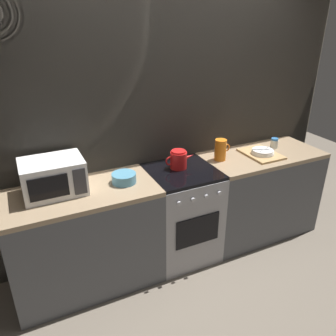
{
  "coord_description": "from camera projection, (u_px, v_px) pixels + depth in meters",
  "views": [
    {
      "loc": [
        -1.28,
        -2.37,
        2.17
      ],
      "look_at": [
        -0.14,
        0.0,
        0.95
      ],
      "focal_mm": 36.06,
      "sensor_mm": 36.0,
      "label": 1
    }
  ],
  "objects": [
    {
      "name": "mixing_bowl",
      "position": [
        124.0,
        178.0,
        2.75
      ],
      "size": [
        0.2,
        0.2,
        0.08
      ],
      "primitive_type": "cylinder",
      "color": "teal",
      "rests_on": "counter_left"
    },
    {
      "name": "stove_unit",
      "position": [
        181.0,
        214.0,
        3.17
      ],
      "size": [
        0.6,
        0.63,
        0.9
      ],
      "color": "#9E9EA3",
      "rests_on": "ground_plane"
    },
    {
      "name": "microwave",
      "position": [
        53.0,
        177.0,
        2.56
      ],
      "size": [
        0.46,
        0.35,
        0.27
      ],
      "color": "white",
      "rests_on": "counter_left"
    },
    {
      "name": "spice_jar",
      "position": [
        274.0,
        143.0,
        3.45
      ],
      "size": [
        0.08,
        0.08,
        0.1
      ],
      "color": "silver",
      "rests_on": "counter_right"
    },
    {
      "name": "ground_plane",
      "position": [
        181.0,
        252.0,
        3.36
      ],
      "size": [
        8.0,
        8.0,
        0.0
      ],
      "primitive_type": "plane",
      "color": "#6B6054"
    },
    {
      "name": "kettle",
      "position": [
        179.0,
        159.0,
        2.99
      ],
      "size": [
        0.28,
        0.15,
        0.17
      ],
      "color": "red",
      "rests_on": "stove_unit"
    },
    {
      "name": "pitcher",
      "position": [
        221.0,
        150.0,
        3.15
      ],
      "size": [
        0.16,
        0.11,
        0.2
      ],
      "color": "orange",
      "rests_on": "counter_right"
    },
    {
      "name": "back_wall",
      "position": [
        167.0,
        128.0,
        3.12
      ],
      "size": [
        3.6,
        0.05,
        2.4
      ],
      "color": "#A39989",
      "rests_on": "ground_plane"
    },
    {
      "name": "counter_left",
      "position": [
        86.0,
        239.0,
        2.81
      ],
      "size": [
        1.2,
        0.6,
        0.9
      ],
      "color": "#515459",
      "rests_on": "ground_plane"
    },
    {
      "name": "counter_right",
      "position": [
        258.0,
        193.0,
        3.52
      ],
      "size": [
        1.2,
        0.6,
        0.9
      ],
      "color": "#515459",
      "rests_on": "ground_plane"
    },
    {
      "name": "dish_pile",
      "position": [
        262.0,
        153.0,
        3.28
      ],
      "size": [
        0.3,
        0.4,
        0.07
      ],
      "color": "tan",
      "rests_on": "counter_right"
    }
  ]
}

